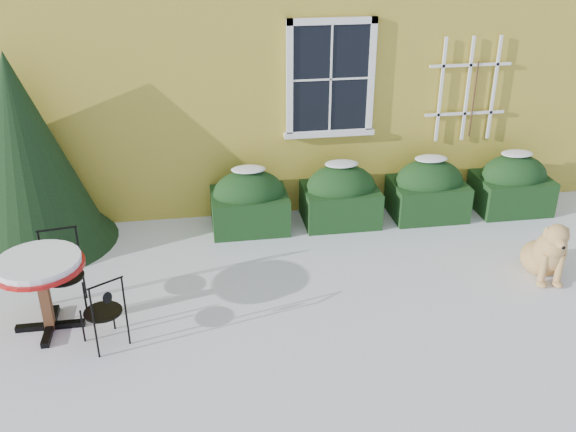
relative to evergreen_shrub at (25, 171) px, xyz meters
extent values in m
plane|color=white|center=(3.18, -2.57, -1.03)|extent=(80.00, 80.00, 0.00)
cube|color=black|center=(4.08, 0.39, 0.94)|extent=(1.05, 0.03, 1.45)
cube|color=white|center=(4.08, 0.38, 1.71)|extent=(1.23, 0.06, 0.09)
cube|color=white|center=(4.08, 0.38, 0.17)|extent=(1.23, 0.06, 0.09)
cube|color=white|center=(3.51, 0.38, 0.94)|extent=(0.09, 0.06, 1.63)
cube|color=white|center=(4.65, 0.38, 0.94)|extent=(0.09, 0.06, 1.63)
cube|color=white|center=(4.08, 0.37, 0.94)|extent=(0.02, 0.02, 1.45)
cube|color=white|center=(4.08, 0.37, 0.94)|extent=(1.05, 0.02, 0.02)
cube|color=white|center=(4.08, 0.38, 0.17)|extent=(1.29, 0.14, 0.07)
cube|color=white|center=(5.68, 0.37, 0.72)|extent=(0.04, 0.03, 1.50)
cube|color=white|center=(6.08, 0.37, 0.72)|extent=(0.04, 0.03, 1.50)
cube|color=white|center=(6.48, 0.37, 0.72)|extent=(0.04, 0.03, 1.50)
cube|color=white|center=(6.08, 0.37, 0.37)|extent=(1.20, 0.03, 0.04)
cube|color=white|center=(6.08, 0.37, 1.07)|extent=(1.20, 0.03, 0.04)
cylinder|color=#472D19|center=(6.18, 0.35, 0.57)|extent=(0.02, 0.02, 1.10)
cube|color=black|center=(2.88, -0.02, -0.77)|extent=(1.05, 0.80, 0.52)
ellipsoid|color=black|center=(2.88, -0.02, -0.51)|extent=(1.00, 0.72, 0.67)
ellipsoid|color=white|center=(2.88, -0.02, -0.15)|extent=(0.47, 0.32, 0.06)
cube|color=black|center=(4.18, -0.02, -0.77)|extent=(1.05, 0.80, 0.52)
ellipsoid|color=black|center=(4.18, -0.02, -0.51)|extent=(1.00, 0.72, 0.67)
ellipsoid|color=white|center=(4.18, -0.02, -0.15)|extent=(0.47, 0.32, 0.06)
cube|color=black|center=(5.48, -0.02, -0.77)|extent=(1.05, 0.80, 0.52)
ellipsoid|color=black|center=(5.48, -0.02, -0.51)|extent=(1.00, 0.72, 0.67)
ellipsoid|color=white|center=(5.48, -0.02, -0.15)|extent=(0.47, 0.32, 0.06)
cube|color=black|center=(6.78, -0.02, -0.77)|extent=(1.05, 0.80, 0.52)
ellipsoid|color=black|center=(6.78, -0.02, -0.51)|extent=(1.00, 0.72, 0.67)
ellipsoid|color=white|center=(6.78, -0.02, -0.15)|extent=(0.47, 0.32, 0.06)
cone|color=black|center=(0.00, 0.00, -0.42)|extent=(2.12, 2.12, 1.23)
cone|color=black|center=(0.00, 0.00, 0.25)|extent=(1.90, 1.90, 2.57)
cube|color=black|center=(0.50, -2.08, -1.00)|extent=(0.72, 0.08, 0.06)
cube|color=black|center=(0.50, -2.08, -1.00)|extent=(0.08, 0.72, 0.06)
cube|color=brown|center=(0.50, -2.08, -0.65)|extent=(0.10, 0.10, 0.77)
cylinder|color=#AC0F0E|center=(0.50, -2.08, -0.26)|extent=(0.93, 0.93, 0.04)
cylinder|color=white|center=(0.50, -2.08, -0.21)|extent=(0.86, 0.86, 0.07)
cylinder|color=black|center=(1.19, -2.20, -0.84)|extent=(0.02, 0.02, 0.38)
cylinder|color=black|center=(0.90, -2.37, -0.84)|extent=(0.02, 0.02, 0.38)
cylinder|color=black|center=(1.37, -2.49, -0.84)|extent=(0.02, 0.02, 0.38)
cylinder|color=black|center=(1.07, -2.66, -0.84)|extent=(0.02, 0.02, 0.38)
cylinder|color=black|center=(1.13, -2.43, -0.65)|extent=(0.39, 0.39, 0.02)
cylinder|color=black|center=(1.37, -2.49, -0.44)|extent=(0.02, 0.02, 0.43)
cylinder|color=black|center=(1.07, -2.66, -0.44)|extent=(0.02, 0.02, 0.43)
cylinder|color=black|center=(1.22, -2.58, -0.22)|extent=(0.33, 0.21, 0.02)
ellipsoid|color=black|center=(1.22, -2.58, -0.39)|extent=(0.10, 0.07, 0.13)
cylinder|color=black|center=(0.49, -1.97, -0.81)|extent=(0.02, 0.02, 0.44)
cylinder|color=black|center=(0.87, -1.91, -0.81)|extent=(0.02, 0.02, 0.44)
cylinder|color=black|center=(0.43, -1.59, -0.81)|extent=(0.02, 0.02, 0.44)
cylinder|color=black|center=(0.81, -1.53, -0.81)|extent=(0.02, 0.02, 0.44)
cylinder|color=black|center=(0.65, -1.75, -0.59)|extent=(0.45, 0.45, 0.02)
cylinder|color=black|center=(0.43, -1.59, -0.35)|extent=(0.02, 0.02, 0.49)
cylinder|color=black|center=(0.81, -1.53, -0.35)|extent=(0.02, 0.02, 0.49)
cylinder|color=black|center=(0.62, -1.56, -0.10)|extent=(0.43, 0.09, 0.02)
ellipsoid|color=black|center=(0.62, -1.56, -0.30)|extent=(0.12, 0.05, 0.15)
ellipsoid|color=tan|center=(6.33, -1.79, -0.85)|extent=(0.61, 0.65, 0.42)
ellipsoid|color=tan|center=(6.29, -1.97, -0.66)|extent=(0.45, 0.42, 0.52)
sphere|color=tan|center=(6.28, -2.03, -0.54)|extent=(0.32, 0.32, 0.32)
cylinder|color=tan|center=(6.18, -2.09, -0.83)|extent=(0.08, 0.08, 0.42)
cylinder|color=tan|center=(6.36, -2.12, -0.83)|extent=(0.08, 0.08, 0.42)
ellipsoid|color=tan|center=(6.17, -2.13, -1.00)|extent=(0.11, 0.15, 0.07)
ellipsoid|color=tan|center=(6.35, -2.17, -1.00)|extent=(0.11, 0.15, 0.07)
cylinder|color=tan|center=(6.28, -2.04, -0.49)|extent=(0.23, 0.27, 0.22)
sphere|color=tan|center=(6.27, -2.08, -0.37)|extent=(0.27, 0.27, 0.27)
ellipsoid|color=tan|center=(6.25, -2.20, -0.41)|extent=(0.16, 0.23, 0.12)
sphere|color=black|center=(6.23, -2.30, -0.42)|extent=(0.05, 0.05, 0.05)
ellipsoid|color=tan|center=(6.16, -2.03, -0.37)|extent=(0.08, 0.10, 0.17)
ellipsoid|color=tan|center=(6.40, -2.07, -0.37)|extent=(0.08, 0.10, 0.17)
cylinder|color=tan|center=(6.53, -1.61, -0.98)|extent=(0.18, 0.34, 0.08)
camera|label=1|loc=(2.14, -8.10, 3.09)|focal=40.00mm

